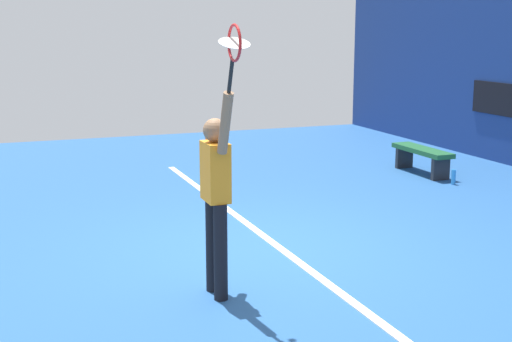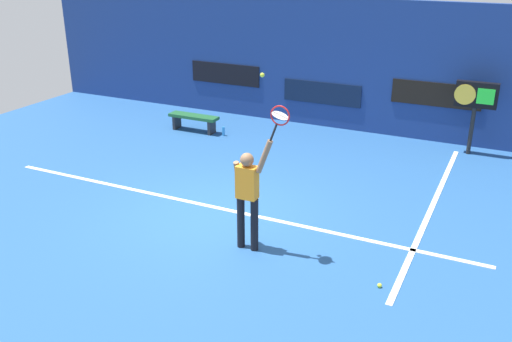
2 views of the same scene
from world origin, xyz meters
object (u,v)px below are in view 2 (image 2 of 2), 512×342
Objects in this scene: court_bench at (194,119)px; water_bottle at (223,131)px; tennis_racket at (279,118)px; scoreboard_clock at (476,98)px; spare_ball at (380,285)px; tennis_player at (248,193)px; tennis_ball at (262,75)px.

court_bench is 0.93m from water_bottle.
tennis_racket is 0.45× the size of court_bench.
scoreboard_clock is 6.75m from spare_ball.
court_bench is at bearing 180.00° from water_bottle.
court_bench is at bearing 132.83° from tennis_racket.
scoreboard_clock reaches higher than spare_ball.
water_bottle is (-3.23, 5.04, -0.89)m from tennis_player.
tennis_player is 1.12× the size of scoreboard_clock.
tennis_racket is at bearing 173.41° from spare_ball.
scoreboard_clock reaches higher than water_bottle.
tennis_ball is (0.23, 0.04, 1.93)m from tennis_player.
tennis_ball is 7.02m from scoreboard_clock.
tennis_ball is at bearing -48.84° from court_bench.
water_bottle is 3.53× the size of spare_ball.
tennis_ball is 1.00× the size of spare_ball.
tennis_racket is at bearing -47.17° from court_bench.
spare_ball is (6.42, -5.24, -0.30)m from court_bench.
court_bench reaches higher than water_bottle.
water_bottle is at bearing 126.75° from tennis_racket.
tennis_racket is 6.85m from scoreboard_clock.
spare_ball is (-0.49, -6.60, -1.34)m from scoreboard_clock.
water_bottle is (-6.01, -1.36, -1.26)m from scoreboard_clock.
tennis_racket reaches higher than court_bench.
scoreboard_clock is at bearing 66.53° from tennis_player.
scoreboard_clock is 6.28m from water_bottle.
scoreboard_clock is 25.92× the size of spare_ball.
tennis_player is at bearing -113.47° from scoreboard_clock.
court_bench is 8.29m from spare_ball.
tennis_player reaches higher than scoreboard_clock.
tennis_racket is 0.67m from tennis_ball.
tennis_racket is 7.16m from court_bench.
court_bench is (-4.67, 5.04, -2.00)m from tennis_racket.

